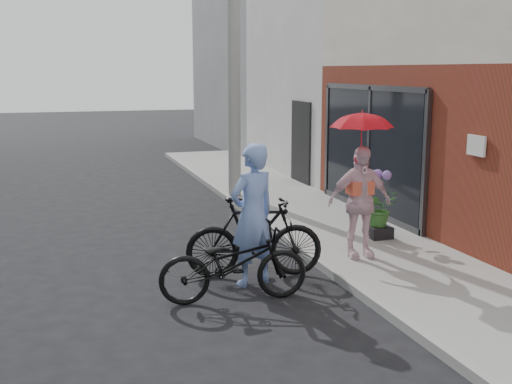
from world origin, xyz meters
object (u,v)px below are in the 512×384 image
kimono_woman (359,202)px  bike_right (254,237)px  bike_left (233,263)px  utility_pole (234,42)px  officer (253,215)px  planter (379,232)px

kimono_woman → bike_right: bearing=-173.5°
bike_left → utility_pole: bearing=-10.6°
officer → planter: officer is taller
bike_left → bike_right: bearing=-27.2°
bike_left → planter: (3.07, 1.86, -0.28)m
kimono_woman → planter: bearing=50.3°
utility_pole → bike_right: (-1.23, -5.36, -2.92)m
planter → bike_right: bearing=-158.4°
kimono_woman → bike_left: bearing=-153.6°
utility_pole → bike_left: size_ratio=3.69×
officer → planter: (2.64, 1.30, -0.76)m
utility_pole → bike_right: 6.22m
planter → kimono_woman: bearing=-132.9°
utility_pole → bike_left: utility_pole is taller
officer → bike_right: officer is taller
officer → bike_left: bearing=31.9°
officer → utility_pole: bearing=-123.9°
officer → bike_right: 0.51m
bike_left → planter: 3.60m
utility_pole → officer: size_ratio=3.58×
utility_pole → planter: 5.61m
bike_left → bike_right: (0.55, 0.86, 0.08)m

